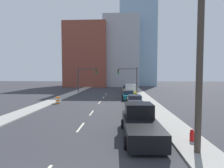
{
  "coord_description": "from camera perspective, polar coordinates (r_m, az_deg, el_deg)",
  "views": [
    {
      "loc": [
        3.17,
        -4.39,
        4.14
      ],
      "look_at": [
        1.33,
        30.71,
        2.2
      ],
      "focal_mm": 28.0,
      "sensor_mm": 36.0,
      "label": 1
    }
  ],
  "objects": [
    {
      "name": "building_office_center",
      "position": [
        67.46,
        2.92,
        9.79
      ],
      "size": [
        12.0,
        20.0,
        23.86
      ],
      "color": "#A8A8AD",
      "rests_on": "ground"
    },
    {
      "name": "building_brick_left",
      "position": [
        64.45,
        -7.76,
        8.9
      ],
      "size": [
        14.0,
        16.0,
        21.24
      ],
      "color": "brown",
      "rests_on": "ground"
    },
    {
      "name": "sedan_teal",
      "position": [
        28.84,
        5.32,
        -3.7
      ],
      "size": [
        2.1,
        4.36,
        1.54
      ],
      "rotation": [
        0.0,
        0.0,
        0.03
      ],
      "color": "#196B75",
      "rests_on": "ground"
    },
    {
      "name": "lane_stripe_at_14m",
      "position": [
        19.15,
        -6.69,
        -9.34
      ],
      "size": [
        0.16,
        2.4,
        0.01
      ],
      "primitive_type": "cube",
      "color": "beige",
      "rests_on": "ground"
    },
    {
      "name": "pickup_truck_black",
      "position": [
        12.13,
        9.2,
        -12.62
      ],
      "size": [
        2.58,
        6.09,
        2.1
      ],
      "rotation": [
        0.0,
        0.0,
        0.04
      ],
      "color": "black",
      "rests_on": "ground"
    },
    {
      "name": "traffic_signal_left",
      "position": [
        40.9,
        -9.18,
        2.63
      ],
      "size": [
        4.55,
        0.35,
        5.79
      ],
      "color": "#38383D",
      "rests_on": "ground"
    },
    {
      "name": "utility_pole_right_near",
      "position": [
        9.95,
        26.84,
        11.28
      ],
      "size": [
        1.6,
        0.32,
        10.96
      ],
      "color": "#473D33",
      "rests_on": "ground"
    },
    {
      "name": "traffic_barrel",
      "position": [
        25.97,
        -17.28,
        -5.1
      ],
      "size": [
        0.56,
        0.56,
        0.95
      ],
      "color": "orange",
      "rests_on": "ground"
    },
    {
      "name": "lane_stripe_at_32m",
      "position": [
        36.72,
        -1.97,
        -3.31
      ],
      "size": [
        0.16,
        2.4,
        0.01
      ],
      "primitive_type": "cube",
      "color": "beige",
      "rests_on": "ground"
    },
    {
      "name": "sedan_tan",
      "position": [
        41.14,
        4.88,
        -1.64
      ],
      "size": [
        2.35,
        4.53,
        1.55
      ],
      "rotation": [
        0.0,
        0.0,
        -0.05
      ],
      "color": "tan",
      "rests_on": "ground"
    },
    {
      "name": "sedan_red",
      "position": [
        17.97,
        7.78,
        -8.07
      ],
      "size": [
        2.14,
        4.53,
        1.42
      ],
      "rotation": [
        0.0,
        0.0,
        0.03
      ],
      "color": "red",
      "rests_on": "ground"
    },
    {
      "name": "sidewalk_right",
      "position": [
        49.02,
        7.86,
        -1.64
      ],
      "size": [
        2.22,
        88.56,
        0.13
      ],
      "color": "#9E9B93",
      "rests_on": "ground"
    },
    {
      "name": "fire_hydrant",
      "position": [
        11.99,
        24.64,
        -15.25
      ],
      "size": [
        0.26,
        0.26,
        0.84
      ],
      "color": "red",
      "rests_on": "ground"
    },
    {
      "name": "lane_stripe_at_21m",
      "position": [
        25.9,
        -4.09,
        -6.04
      ],
      "size": [
        0.16,
        2.4,
        0.01
      ],
      "primitive_type": "cube",
      "color": "beige",
      "rests_on": "ground"
    },
    {
      "name": "lane_stripe_at_9m",
      "position": [
        14.33,
        -10.2,
        -13.68
      ],
      "size": [
        0.16,
        2.4,
        0.01
      ],
      "primitive_type": "cube",
      "color": "beige",
      "rests_on": "ground"
    },
    {
      "name": "sidewalk_left",
      "position": [
        49.95,
        -9.14,
        -1.56
      ],
      "size": [
        2.22,
        88.56,
        0.13
      ],
      "color": "#9E9B93",
      "rests_on": "ground"
    },
    {
      "name": "traffic_signal_right",
      "position": [
        40.04,
        6.21,
        2.64
      ],
      "size": [
        4.55,
        0.35,
        5.79
      ],
      "color": "#38383D",
      "rests_on": "ground"
    },
    {
      "name": "lane_stripe_at_27m",
      "position": [
        31.47,
        -2.82,
        -4.4
      ],
      "size": [
        0.16,
        2.4,
        0.01
      ],
      "primitive_type": "cube",
      "color": "beige",
      "rests_on": "ground"
    },
    {
      "name": "building_glass_right",
      "position": [
        72.67,
        7.84,
        14.47
      ],
      "size": [
        13.0,
        20.0,
        36.84
      ],
      "color": "#8CADC6",
      "rests_on": "ground"
    },
    {
      "name": "box_truck_yellow",
      "position": [
        35.4,
        5.9,
        -1.9
      ],
      "size": [
        2.56,
        5.47,
        2.19
      ],
      "rotation": [
        0.0,
        0.0,
        0.02
      ],
      "color": "gold",
      "rests_on": "ground"
    },
    {
      "name": "sedan_brown",
      "position": [
        23.22,
        7.43,
        -5.48
      ],
      "size": [
        2.15,
        4.69,
        1.44
      ],
      "rotation": [
        0.0,
        0.0,
        0.0
      ],
      "color": "brown",
      "rests_on": "ground"
    }
  ]
}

